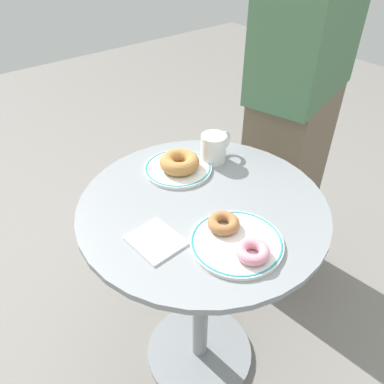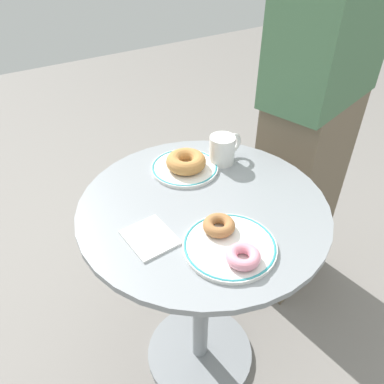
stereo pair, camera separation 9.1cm
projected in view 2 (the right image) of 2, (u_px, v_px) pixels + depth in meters
name	position (u px, v px, depth m)	size (l,w,h in m)	color
ground_plane	(200.00, 355.00, 1.48)	(7.00, 7.00, 0.02)	gray
cafe_table	(202.00, 271.00, 1.18)	(0.67, 0.67, 0.75)	gray
plate_left	(185.00, 167.00, 1.14)	(0.20, 0.20, 0.01)	white
plate_right	(230.00, 246.00, 0.89)	(0.22, 0.22, 0.01)	white
donut_old_fashioned	(186.00, 161.00, 1.12)	(0.12, 0.12, 0.04)	#BC7F42
donut_pink_frosted	(243.00, 256.00, 0.84)	(0.08, 0.08, 0.03)	pink
donut_cinnamon	(219.00, 225.00, 0.91)	(0.08, 0.08, 0.03)	#A36B3D
paper_napkin	(150.00, 237.00, 0.91)	(0.12, 0.10, 0.01)	white
coffee_mug	(223.00, 149.00, 1.15)	(0.08, 0.12, 0.09)	white
person_figure	(316.00, 106.00, 1.31)	(0.33, 0.47, 1.69)	brown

